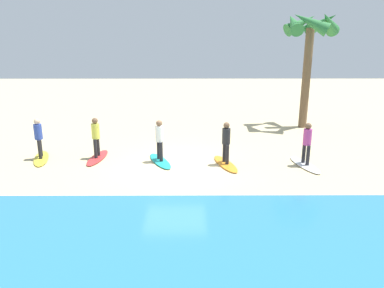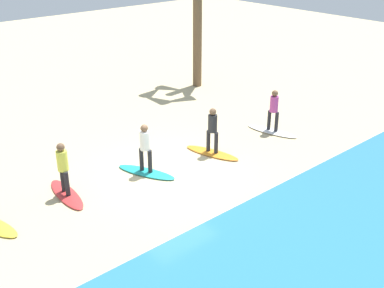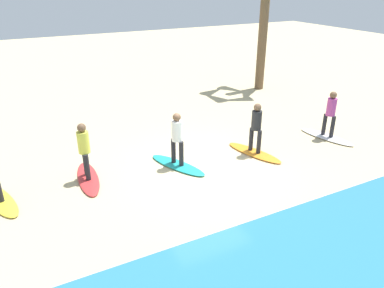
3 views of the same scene
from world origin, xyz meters
name	(u,v)px [view 3 (image 3 of 3)]	position (x,y,z in m)	size (l,w,h in m)	color
ground_plane	(201,167)	(0.00, 0.00, 0.00)	(60.00, 60.00, 0.00)	#CCB789
surfboard_white	(327,137)	(-5.12, 0.09, 0.04)	(2.10, 0.56, 0.09)	white
surfer_white	(331,111)	(-5.12, 0.09, 1.04)	(0.32, 0.45, 1.64)	#232328
surfboard_orange	(254,153)	(-2.01, -0.04, 0.04)	(2.10, 0.56, 0.09)	orange
surfer_orange	(256,124)	(-2.01, -0.04, 1.04)	(0.32, 0.45, 1.64)	#232328
surfboard_teal	(178,165)	(0.61, -0.40, 0.04)	(2.10, 0.56, 0.09)	teal
surfer_teal	(177,135)	(0.61, -0.40, 1.04)	(0.32, 0.44, 1.64)	#232328
surfboard_red	(88,178)	(3.25, -0.84, 0.04)	(2.10, 0.56, 0.09)	red
surfer_red	(84,147)	(3.25, -0.84, 1.04)	(0.32, 0.46, 1.64)	#232328
surfboard_yellow	(0,200)	(5.55, -0.75, 0.04)	(2.10, 0.56, 0.09)	yellow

